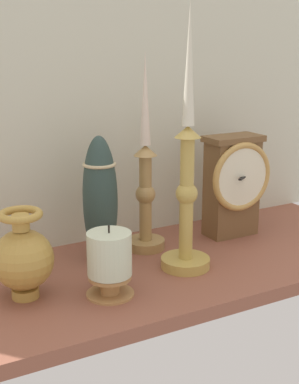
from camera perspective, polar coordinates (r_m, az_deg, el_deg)
name	(u,v)px	position (r cm, az deg, el deg)	size (l,w,h in cm)	color
ground_plane	(152,272)	(98.91, 0.27, -8.47)	(100.00, 36.00, 2.40)	brown
back_wall	(106,77)	(107.01, -4.62, 12.01)	(120.00, 2.00, 65.00)	beige
mantel_clock	(234,184)	(111.53, 8.89, 0.87)	(14.07, 8.36, 20.96)	brown
candlestick_tall_left	(187,188)	(93.25, 3.97, 0.46)	(8.82, 8.82, 45.66)	tan
candlestick_tall_center	(145,187)	(102.59, -0.43, 0.49)	(7.52, 7.52, 37.85)	#AB844B
brass_vase_bulbous	(23,257)	(86.75, -13.23, -6.74)	(9.64, 9.64, 14.42)	#BA903F
pillar_candle_front	(110,261)	(85.81, -4.25, -7.34)	(7.70, 7.70, 11.76)	#B6834C
tall_ceramic_vase	(100,199)	(97.44, -5.24, -0.73)	(6.32, 6.32, 23.39)	#2D423C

